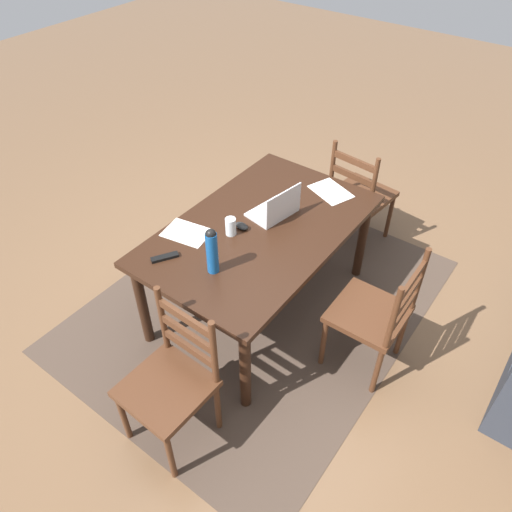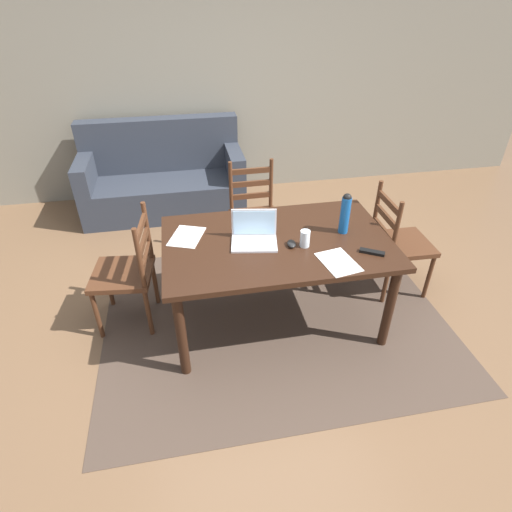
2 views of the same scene
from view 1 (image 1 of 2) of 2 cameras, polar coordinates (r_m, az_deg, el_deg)
The scene contains 13 objects.
ground_plane at distance 3.77m, azimuth 0.44°, elevation -5.52°, with size 14.00×14.00×0.00m, color brown.
area_rug at distance 3.77m, azimuth 0.44°, elevation -5.49°, with size 2.70×2.12×0.01m, color #47382D.
dining_table at distance 3.31m, azimuth 0.50°, elevation 2.26°, with size 1.64×1.02×0.74m.
chair_right_far at distance 2.81m, azimuth -9.80°, elevation -14.21°, with size 0.45×0.45×0.95m.
chair_left_far at distance 4.14m, azimuth 11.91°, elevation 6.88°, with size 0.49×0.49×0.95m.
chair_far_head at distance 3.16m, azimuth 13.60°, elevation -6.65°, with size 0.45×0.45×0.95m.
laptop at distance 3.33m, azimuth 2.43°, elevation 5.47°, with size 0.35×0.27×0.23m.
water_bottle at distance 2.85m, azimuth -5.13°, elevation 0.69°, with size 0.07×0.07×0.31m.
drinking_glass at distance 3.17m, azimuth -2.95°, elevation 3.44°, with size 0.07×0.07×0.12m, color silver.
computer_mouse at distance 3.24m, azimuth -1.68°, elevation 3.50°, with size 0.06×0.10×0.03m, color black.
tv_remote at distance 3.07m, azimuth -10.53°, elevation -0.14°, with size 0.04×0.17×0.02m, color black.
paper_stack_left at distance 3.24m, azimuth -8.03°, elevation 2.68°, with size 0.21×0.30×0.00m, color white.
paper_stack_right at distance 3.63m, azimuth 8.67°, elevation 7.41°, with size 0.21×0.30×0.00m, color white.
Camera 1 is at (2.07, 1.50, 2.76)m, focal length 34.50 mm.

